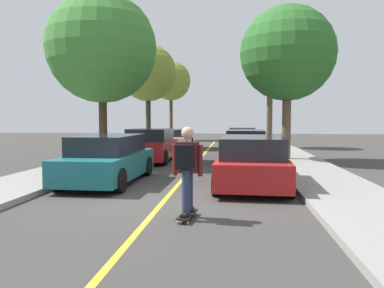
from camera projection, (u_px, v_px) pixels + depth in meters
ground at (163, 203)px, 8.56m from camera, size 80.00×80.00×0.00m
sidewalk_right at (360, 204)px, 8.09m from camera, size 2.21×56.00×0.14m
center_line at (185, 176)px, 12.53m from camera, size 0.12×39.20×0.01m
parked_car_left_nearest at (108, 159)px, 11.20m from camera, size 1.90×4.35×1.40m
parked_car_left_near at (150, 145)px, 16.80m from camera, size 2.01×4.16×1.44m
parked_car_left_far at (174, 139)px, 23.57m from camera, size 1.98×4.53×1.23m
parked_car_right_nearest at (252, 162)px, 10.58m from camera, size 2.08×4.49×1.39m
parked_car_right_near at (245, 145)px, 17.27m from camera, size 2.02×4.35×1.38m
parked_car_right_far at (242, 138)px, 23.91m from camera, size 1.93×4.20×1.32m
street_tree_left_nearest at (102, 48)px, 15.66m from camera, size 4.51×4.51×6.90m
street_tree_left_near at (148, 73)px, 24.02m from camera, size 3.59×3.59×6.44m
street_tree_left_far at (171, 81)px, 32.76m from camera, size 3.37×3.37×6.68m
street_tree_right_nearest at (288, 54)px, 16.38m from camera, size 4.08×4.08×6.59m
street_tree_right_near at (270, 71)px, 24.33m from camera, size 3.06×3.06×6.40m
streetlamp at (147, 91)px, 23.86m from camera, size 0.36×0.24×6.19m
skateboard at (187, 215)px, 7.14m from camera, size 0.32×0.86×0.10m
skateboarder at (187, 165)px, 7.05m from camera, size 0.59×0.71×1.63m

